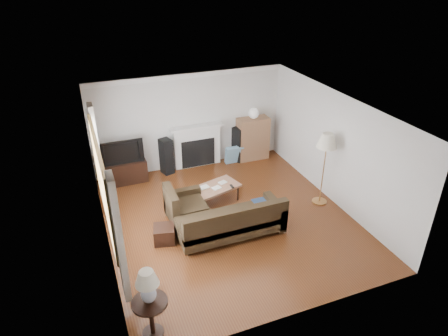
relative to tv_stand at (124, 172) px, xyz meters
name	(u,v)px	position (x,y,z in m)	size (l,w,h in m)	color
room	(229,168)	(1.82, -2.47, 0.97)	(5.10, 5.60, 2.54)	#592C13
window	(102,182)	(-0.63, -2.67, 1.27)	(0.12, 2.74, 1.54)	olive
curtain_near	(119,240)	(-0.58, -4.19, 1.12)	(0.10, 0.35, 2.10)	beige
curtain_far	(98,153)	(-0.58, -1.15, 1.12)	(0.10, 0.35, 2.10)	beige
fireplace	(197,146)	(1.97, 0.17, 0.30)	(1.40, 0.26, 1.15)	white
tv_stand	(124,172)	(0.00, 0.00, 0.00)	(1.11, 0.50, 0.55)	black
television	(121,151)	(0.00, 0.00, 0.58)	(1.04, 0.14, 0.60)	black
speaker_left	(166,156)	(1.11, 0.06, 0.19)	(0.26, 0.31, 0.94)	black
speaker_right	(239,144)	(3.12, 0.05, 0.20)	(0.27, 0.32, 0.96)	black
bookshelf	(253,138)	(3.52, 0.05, 0.31)	(0.85, 0.41, 1.18)	#885E3F
globe_lamp	(254,113)	(3.52, 0.05, 1.04)	(0.28, 0.28, 0.28)	white
sectional_sofa	(231,219)	(1.65, -2.97, 0.10)	(2.32, 1.69, 0.75)	black
coffee_table	(215,194)	(1.78, -1.74, -0.06)	(1.09, 0.59, 0.42)	#966347
footstool	(164,234)	(0.36, -2.69, -0.11)	(0.40, 0.40, 0.34)	black
floor_lamp	(324,169)	(4.01, -2.58, 0.57)	(0.44, 0.44, 1.70)	#AC753B
side_table	(151,318)	(-0.33, -4.77, 0.05)	(0.52, 0.52, 0.66)	black
table_lamp	(148,287)	(-0.33, -4.77, 0.65)	(0.34, 0.34, 0.55)	silver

